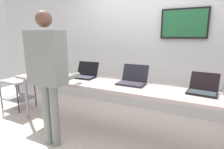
# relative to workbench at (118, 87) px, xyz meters

# --- Properties ---
(ground) EXTENTS (8.00, 8.00, 0.04)m
(ground) POSITION_rel_workbench_xyz_m (0.00, 0.00, -0.76)
(ground) COLOR beige
(back_wall) EXTENTS (8.00, 0.11, 2.70)m
(back_wall) POSITION_rel_workbench_xyz_m (0.01, 1.13, 0.61)
(back_wall) COLOR silver
(back_wall) RESTS_ON ground
(workbench) EXTENTS (3.51, 0.70, 0.79)m
(workbench) POSITION_rel_workbench_xyz_m (0.00, 0.00, 0.00)
(workbench) COLOR #B4A09D
(workbench) RESTS_ON ground
(laptop_station_0) EXTENTS (0.33, 0.39, 0.25)m
(laptop_station_0) POSITION_rel_workbench_xyz_m (-1.50, 0.10, 0.11)
(laptop_station_0) COLOR #3C3C3F
(laptop_station_0) RESTS_ON workbench
(laptop_station_1) EXTENTS (0.39, 0.35, 0.24)m
(laptop_station_1) POSITION_rel_workbench_xyz_m (-0.66, 0.11, 0.10)
(laptop_station_1) COLOR black
(laptop_station_1) RESTS_ON workbench
(laptop_station_2) EXTENTS (0.38, 0.34, 0.25)m
(laptop_station_2) POSITION_rel_workbench_xyz_m (0.18, 0.09, 0.11)
(laptop_station_2) COLOR #23242C
(laptop_station_2) RESTS_ON workbench
(laptop_station_3) EXTENTS (0.35, 0.37, 0.22)m
(laptop_station_3) POSITION_rel_workbench_xyz_m (1.07, 0.08, 0.10)
(laptop_station_3) COLOR black
(laptop_station_3) RESTS_ON workbench
(person) EXTENTS (0.48, 0.62, 1.74)m
(person) POSITION_rel_workbench_xyz_m (-0.69, -0.62, 0.32)
(person) COLOR gray
(person) RESTS_ON ground
(coffee_mug) EXTENTS (0.07, 0.07, 0.10)m
(coffee_mug) POSITION_rel_workbench_xyz_m (-0.93, -0.25, 0.10)
(coffee_mug) COLOR #27202F
(coffee_mug) RESTS_ON workbench
(paper_sheet) EXTENTS (0.21, 0.30, 0.00)m
(paper_sheet) POSITION_rel_workbench_xyz_m (-0.88, -0.17, 0.05)
(paper_sheet) COLOR white
(paper_sheet) RESTS_ON workbench
(storage_cart) EXTENTS (0.56, 0.44, 0.59)m
(storage_cart) POSITION_rel_workbench_xyz_m (-2.27, 0.02, -0.35)
(storage_cart) COLOR gray
(storage_cart) RESTS_ON ground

